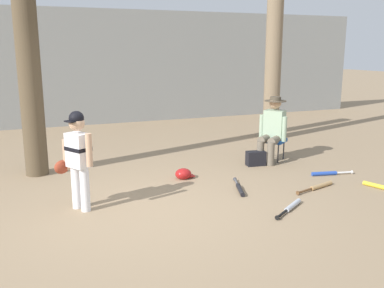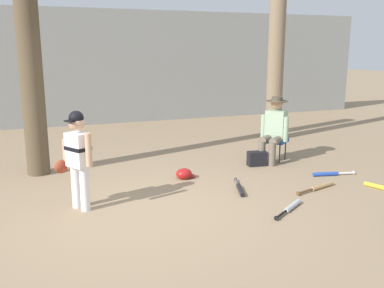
{
  "view_description": "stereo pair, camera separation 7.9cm",
  "coord_description": "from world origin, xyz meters",
  "px_view_note": "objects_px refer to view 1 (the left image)",
  "views": [
    {
      "loc": [
        -1.35,
        -5.04,
        2.06
      ],
      "look_at": [
        0.82,
        0.39,
        0.75
      ],
      "focal_mm": 39.81,
      "sensor_mm": 36.0,
      "label": 1
    },
    {
      "loc": [
        -1.28,
        -5.07,
        2.06
      ],
      "look_at": [
        0.82,
        0.39,
        0.75
      ],
      "focal_mm": 39.81,
      "sensor_mm": 36.0,
      "label": 2
    }
  ],
  "objects_px": {
    "bat_yellow_trainer": "(380,187)",
    "folding_stool": "(274,141)",
    "tree_behind_spectator": "(275,24)",
    "handbag_beside_stool": "(256,158)",
    "bat_black_composite": "(240,189)",
    "bat_aluminum_silver": "(291,207)",
    "batting_helmet_red": "(183,174)",
    "seated_spectator": "(272,128)",
    "bat_wood_tan": "(319,186)",
    "bat_blue_youth": "(327,173)",
    "young_ballplayer": "(77,154)"
  },
  "relations": [
    {
      "from": "bat_yellow_trainer",
      "to": "folding_stool",
      "type": "bearing_deg",
      "value": 105.49
    },
    {
      "from": "tree_behind_spectator",
      "to": "handbag_beside_stool",
      "type": "xyz_separation_m",
      "value": [
        -1.5,
        -1.92,
        -2.46
      ]
    },
    {
      "from": "tree_behind_spectator",
      "to": "bat_black_composite",
      "type": "height_order",
      "value": "tree_behind_spectator"
    },
    {
      "from": "bat_aluminum_silver",
      "to": "batting_helmet_red",
      "type": "xyz_separation_m",
      "value": [
        -0.84,
        1.79,
        0.04
      ]
    },
    {
      "from": "batting_helmet_red",
      "to": "seated_spectator",
      "type": "bearing_deg",
      "value": 12.44
    },
    {
      "from": "handbag_beside_stool",
      "to": "bat_aluminum_silver",
      "type": "bearing_deg",
      "value": -107.75
    },
    {
      "from": "folding_stool",
      "to": "bat_wood_tan",
      "type": "height_order",
      "value": "folding_stool"
    },
    {
      "from": "bat_blue_youth",
      "to": "bat_aluminum_silver",
      "type": "height_order",
      "value": "same"
    },
    {
      "from": "handbag_beside_stool",
      "to": "bat_aluminum_silver",
      "type": "height_order",
      "value": "handbag_beside_stool"
    },
    {
      "from": "young_ballplayer",
      "to": "bat_blue_youth",
      "type": "height_order",
      "value": "young_ballplayer"
    },
    {
      "from": "young_ballplayer",
      "to": "bat_aluminum_silver",
      "type": "xyz_separation_m",
      "value": [
        2.58,
        -1.03,
        -0.71
      ]
    },
    {
      "from": "handbag_beside_stool",
      "to": "bat_black_composite",
      "type": "height_order",
      "value": "handbag_beside_stool"
    },
    {
      "from": "seated_spectator",
      "to": "handbag_beside_stool",
      "type": "xyz_separation_m",
      "value": [
        -0.42,
        -0.16,
        -0.51
      ]
    },
    {
      "from": "young_ballplayer",
      "to": "bat_aluminum_silver",
      "type": "height_order",
      "value": "young_ballplayer"
    },
    {
      "from": "handbag_beside_stool",
      "to": "bat_blue_youth",
      "type": "distance_m",
      "value": 1.27
    },
    {
      "from": "handbag_beside_stool",
      "to": "bat_black_composite",
      "type": "xyz_separation_m",
      "value": [
        -0.94,
        -1.14,
        -0.1
      ]
    },
    {
      "from": "tree_behind_spectator",
      "to": "batting_helmet_red",
      "type": "distance_m",
      "value": 4.48
    },
    {
      "from": "young_ballplayer",
      "to": "bat_aluminum_silver",
      "type": "bearing_deg",
      "value": -21.72
    },
    {
      "from": "tree_behind_spectator",
      "to": "young_ballplayer",
      "type": "distance_m",
      "value": 5.88
    },
    {
      "from": "bat_wood_tan",
      "to": "bat_blue_youth",
      "type": "bearing_deg",
      "value": 41.59
    },
    {
      "from": "young_ballplayer",
      "to": "seated_spectator",
      "type": "distance_m",
      "value": 3.85
    },
    {
      "from": "young_ballplayer",
      "to": "folding_stool",
      "type": "distance_m",
      "value": 3.96
    },
    {
      "from": "seated_spectator",
      "to": "bat_yellow_trainer",
      "type": "relative_size",
      "value": 1.74
    },
    {
      "from": "bat_wood_tan",
      "to": "seated_spectator",
      "type": "bearing_deg",
      "value": 83.15
    },
    {
      "from": "folding_stool",
      "to": "young_ballplayer",
      "type": "bearing_deg",
      "value": -161.56
    },
    {
      "from": "folding_stool",
      "to": "seated_spectator",
      "type": "distance_m",
      "value": 0.29
    },
    {
      "from": "young_ballplayer",
      "to": "bat_yellow_trainer",
      "type": "relative_size",
      "value": 1.89
    },
    {
      "from": "young_ballplayer",
      "to": "seated_spectator",
      "type": "xyz_separation_m",
      "value": [
        3.66,
        1.19,
        -0.1
      ]
    },
    {
      "from": "folding_stool",
      "to": "bat_blue_youth",
      "type": "distance_m",
      "value": 1.28
    },
    {
      "from": "young_ballplayer",
      "to": "bat_blue_youth",
      "type": "relative_size",
      "value": 1.81
    },
    {
      "from": "tree_behind_spectator",
      "to": "bat_yellow_trainer",
      "type": "xyz_separation_m",
      "value": [
        -0.42,
        -3.78,
        -2.56
      ]
    },
    {
      "from": "bat_aluminum_silver",
      "to": "batting_helmet_red",
      "type": "relative_size",
      "value": 2.06
    },
    {
      "from": "tree_behind_spectator",
      "to": "bat_wood_tan",
      "type": "xyz_separation_m",
      "value": [
        -1.28,
        -3.41,
        -2.56
      ]
    },
    {
      "from": "young_ballplayer",
      "to": "bat_wood_tan",
      "type": "bearing_deg",
      "value": -7.65
    },
    {
      "from": "seated_spectator",
      "to": "bat_yellow_trainer",
      "type": "xyz_separation_m",
      "value": [
        0.65,
        -2.01,
        -0.61
      ]
    },
    {
      "from": "bat_wood_tan",
      "to": "bat_aluminum_silver",
      "type": "xyz_separation_m",
      "value": [
        -0.88,
        -0.56,
        -0.0
      ]
    },
    {
      "from": "bat_wood_tan",
      "to": "bat_yellow_trainer",
      "type": "distance_m",
      "value": 0.93
    },
    {
      "from": "bat_blue_youth",
      "to": "bat_wood_tan",
      "type": "bearing_deg",
      "value": -138.41
    },
    {
      "from": "bat_wood_tan",
      "to": "batting_helmet_red",
      "type": "relative_size",
      "value": 2.52
    },
    {
      "from": "seated_spectator",
      "to": "bat_black_composite",
      "type": "height_order",
      "value": "seated_spectator"
    },
    {
      "from": "batting_helmet_red",
      "to": "folding_stool",
      "type": "bearing_deg",
      "value": 13.58
    },
    {
      "from": "young_ballplayer",
      "to": "bat_black_composite",
      "type": "height_order",
      "value": "young_ballplayer"
    },
    {
      "from": "seated_spectator",
      "to": "bat_black_composite",
      "type": "relative_size",
      "value": 1.62
    },
    {
      "from": "folding_stool",
      "to": "bat_aluminum_silver",
      "type": "height_order",
      "value": "folding_stool"
    },
    {
      "from": "bat_yellow_trainer",
      "to": "batting_helmet_red",
      "type": "height_order",
      "value": "batting_helmet_red"
    },
    {
      "from": "young_ballplayer",
      "to": "bat_aluminum_silver",
      "type": "relative_size",
      "value": 2.01
    },
    {
      "from": "seated_spectator",
      "to": "bat_yellow_trainer",
      "type": "height_order",
      "value": "seated_spectator"
    },
    {
      "from": "young_ballplayer",
      "to": "bat_aluminum_silver",
      "type": "distance_m",
      "value": 2.86
    },
    {
      "from": "tree_behind_spectator",
      "to": "bat_aluminum_silver",
      "type": "distance_m",
      "value": 5.2
    },
    {
      "from": "batting_helmet_red",
      "to": "bat_yellow_trainer",
      "type": "bearing_deg",
      "value": -31.68
    }
  ]
}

